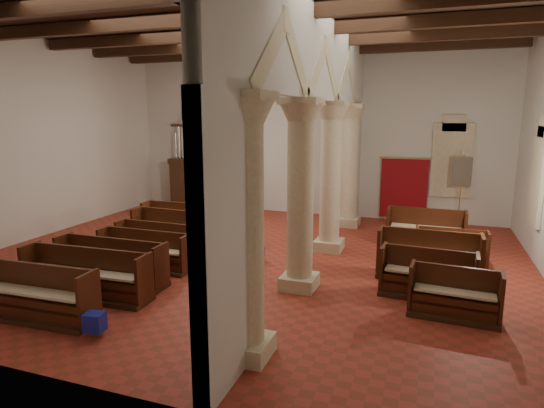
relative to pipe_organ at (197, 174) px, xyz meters
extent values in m
plane|color=maroon|center=(4.50, -5.50, -1.37)|extent=(14.00, 14.00, 0.00)
plane|color=#331C11|center=(4.50, -5.50, 4.63)|extent=(14.00, 14.00, 0.00)
cube|color=beige|center=(4.50, 0.50, 1.63)|extent=(14.00, 0.02, 6.00)
cube|color=beige|center=(4.50, -11.50, 1.63)|extent=(14.00, 0.02, 6.00)
cube|color=beige|center=(-2.50, -5.50, 1.63)|extent=(0.02, 12.00, 6.00)
cube|color=beige|center=(6.30, -10.00, -1.22)|extent=(0.75, 0.75, 0.30)
cylinder|color=beige|center=(6.30, -10.00, 0.58)|extent=(0.56, 0.56, 3.30)
cube|color=beige|center=(6.30, -7.00, -1.22)|extent=(0.75, 0.75, 0.30)
cylinder|color=beige|center=(6.30, -7.00, 0.58)|extent=(0.56, 0.56, 3.30)
cube|color=beige|center=(6.30, -4.00, -1.22)|extent=(0.75, 0.75, 0.30)
cylinder|color=beige|center=(6.30, -4.00, 0.58)|extent=(0.56, 0.56, 3.30)
cube|color=beige|center=(6.30, -1.00, -1.22)|extent=(0.75, 0.75, 0.30)
cylinder|color=beige|center=(6.30, -1.00, 0.58)|extent=(0.56, 0.56, 3.30)
cube|color=beige|center=(6.30, -5.50, 3.66)|extent=(0.25, 11.90, 1.93)
cube|color=#2E6752|center=(11.48, -3.00, 0.83)|extent=(0.03, 1.00, 2.20)
cube|color=#2E6752|center=(9.50, 0.48, 0.83)|extent=(1.00, 0.03, 2.20)
cube|color=#372211|center=(0.00, 0.00, -0.47)|extent=(2.00, 0.80, 1.80)
cube|color=#372211|center=(0.00, 0.00, 0.53)|extent=(2.10, 0.85, 0.20)
cube|color=black|center=(2.20, 0.00, -1.31)|extent=(0.66, 0.66, 0.11)
cube|color=black|center=(2.20, 0.00, -0.74)|extent=(0.32, 0.32, 1.26)
cube|color=black|center=(2.20, -0.09, -0.06)|extent=(0.69, 0.63, 0.22)
cube|color=maroon|center=(8.00, 0.42, -0.22)|extent=(1.60, 0.06, 2.10)
cylinder|color=gold|center=(8.00, 0.40, 0.88)|extent=(1.80, 0.04, 0.04)
cone|color=#372211|center=(9.80, -0.51, -1.31)|extent=(0.39, 0.39, 0.13)
cylinder|color=gold|center=(9.80, -0.51, -0.08)|extent=(0.04, 0.04, 2.59)
cylinder|color=gold|center=(9.80, -0.51, 1.11)|extent=(0.13, 0.75, 0.03)
cube|color=navy|center=(9.80, -0.53, 0.57)|extent=(0.59, 0.10, 0.92)
cube|color=navy|center=(3.61, -10.27, -1.11)|extent=(0.36, 0.30, 0.32)
cube|color=#16148F|center=(4.27, -7.34, -1.11)|extent=(0.40, 0.38, 0.32)
cube|color=navy|center=(4.77, -5.54, -1.13)|extent=(0.30, 0.25, 0.28)
cylinder|color=silver|center=(1.29, -9.27, -1.21)|extent=(0.88, 0.38, 0.09)
cylinder|color=white|center=(3.03, -8.65, -1.21)|extent=(1.00, 0.27, 0.10)
cube|color=#372211|center=(2.03, -10.09, -1.32)|extent=(2.64, 0.77, 0.10)
cube|color=#41200E|center=(2.03, -10.13, -1.06)|extent=(2.48, 0.48, 0.44)
cube|color=#41200E|center=(2.03, -9.91, -0.81)|extent=(2.47, 0.16, 0.92)
cube|color=#41200E|center=(3.30, -10.07, -0.81)|extent=(0.09, 0.58, 0.92)
cube|color=beige|center=(2.03, -10.13, -0.81)|extent=(2.38, 0.44, 0.05)
cube|color=#372211|center=(2.25, -8.94, -1.32)|extent=(2.88, 0.80, 0.10)
cube|color=#43210E|center=(2.25, -8.99, -1.05)|extent=(2.72, 0.50, 0.44)
cube|color=#43210E|center=(2.25, -8.76, -0.81)|extent=(2.71, 0.18, 0.93)
cube|color=#43210E|center=(0.86, -8.92, -0.81)|extent=(0.09, 0.59, 0.93)
cube|color=#43210E|center=(3.65, -8.92, -0.81)|extent=(0.09, 0.59, 0.93)
cube|color=beige|center=(2.25, -8.99, -0.81)|extent=(2.61, 0.46, 0.05)
cube|color=#372211|center=(2.23, -8.12, -1.32)|extent=(2.67, 0.68, 0.10)
cube|color=#42170E|center=(2.23, -8.16, -1.06)|extent=(2.52, 0.39, 0.43)
cube|color=#42170E|center=(2.23, -7.94, -0.82)|extent=(2.52, 0.07, 0.92)
cube|color=#42170E|center=(0.93, -8.10, -0.82)|extent=(0.07, 0.58, 0.92)
cube|color=#42170E|center=(3.53, -8.10, -0.82)|extent=(0.07, 0.58, 0.92)
cube|color=beige|center=(2.23, -8.16, -0.82)|extent=(2.42, 0.35, 0.05)
cube|color=#372211|center=(2.35, -7.02, -1.33)|extent=(2.41, 0.64, 0.09)
cube|color=#391A0C|center=(2.35, -7.07, -1.08)|extent=(2.26, 0.37, 0.41)
cube|color=#391A0C|center=(2.35, -6.86, -0.85)|extent=(2.26, 0.07, 0.86)
cube|color=#391A0C|center=(1.19, -7.01, -0.85)|extent=(0.07, 0.54, 0.86)
cube|color=#391A0C|center=(3.52, -7.01, -0.85)|extent=(0.07, 0.54, 0.86)
cube|color=beige|center=(2.35, -7.07, -0.85)|extent=(2.17, 0.33, 0.05)
cube|color=#372211|center=(2.46, -6.27, -1.33)|extent=(2.79, 0.69, 0.09)
cube|color=#3C1B0C|center=(2.46, -6.31, -1.08)|extent=(2.63, 0.42, 0.41)
cube|color=#3C1B0C|center=(2.46, -6.10, -0.85)|extent=(2.63, 0.12, 0.86)
cube|color=#3C1B0C|center=(1.11, -6.25, -0.85)|extent=(0.07, 0.55, 0.86)
cube|color=#3C1B0C|center=(3.82, -6.25, -0.85)|extent=(0.07, 0.55, 0.86)
cube|color=beige|center=(2.46, -6.31, -0.85)|extent=(2.53, 0.38, 0.05)
cube|color=#372211|center=(2.27, -5.32, -1.32)|extent=(2.80, 0.89, 0.10)
cube|color=#3D180D|center=(2.27, -5.37, -1.03)|extent=(2.63, 0.57, 0.47)
cube|color=#3D180D|center=(2.27, -5.13, -0.78)|extent=(2.61, 0.23, 0.98)
cube|color=#3D180D|center=(0.92, -5.30, -0.78)|extent=(0.11, 0.62, 0.98)
cube|color=#3D180D|center=(3.62, -5.30, -0.78)|extent=(0.11, 0.62, 0.98)
cube|color=beige|center=(2.27, -5.37, -0.78)|extent=(2.53, 0.52, 0.05)
cube|color=#372211|center=(2.23, -4.30, -1.32)|extent=(3.30, 0.88, 0.10)
cube|color=#3B180C|center=(2.23, -4.35, -1.03)|extent=(3.14, 0.56, 0.47)
cube|color=#3B180C|center=(2.23, -4.11, -0.77)|extent=(3.12, 0.21, 0.99)
cube|color=#3B180C|center=(0.63, -4.28, -0.77)|extent=(0.10, 0.63, 0.99)
cube|color=#3B180C|center=(3.83, -4.28, -0.77)|extent=(0.10, 0.63, 0.99)
cube|color=beige|center=(2.23, -4.35, -0.77)|extent=(3.01, 0.51, 0.05)
cube|color=#372211|center=(9.42, -7.45, -1.33)|extent=(1.66, 0.75, 0.09)
cube|color=#451E0E|center=(9.42, -7.50, -1.07)|extent=(1.49, 0.47, 0.41)
cube|color=#451E0E|center=(9.42, -7.29, -0.85)|extent=(1.47, 0.17, 0.87)
cube|color=#451E0E|center=(8.64, -7.43, -0.85)|extent=(0.10, 0.55, 0.87)
cube|color=#451E0E|center=(10.19, -7.43, -0.85)|extent=(0.10, 0.55, 0.87)
cube|color=beige|center=(9.42, -7.50, -0.85)|extent=(1.43, 0.42, 0.05)
cube|color=#372211|center=(8.93, -6.61, -1.32)|extent=(1.94, 0.80, 0.10)
cube|color=#3D1E0D|center=(8.93, -6.66, -1.06)|extent=(1.77, 0.50, 0.44)
cube|color=#3D1E0D|center=(8.93, -6.44, -0.81)|extent=(1.75, 0.18, 0.92)
cube|color=#3D1E0D|center=(8.02, -6.59, -0.81)|extent=(0.10, 0.59, 0.92)
cube|color=#3D1E0D|center=(9.85, -6.59, -0.81)|extent=(0.10, 0.59, 0.92)
cube|color=beige|center=(8.93, -6.66, -0.81)|extent=(1.70, 0.45, 0.05)
cube|color=#372211|center=(8.93, -5.49, -1.32)|extent=(2.27, 0.78, 0.11)
cube|color=#37120B|center=(8.93, -5.54, -1.02)|extent=(2.12, 0.45, 0.48)
cube|color=#37120B|center=(8.93, -5.30, -0.75)|extent=(2.12, 0.10, 1.02)
cube|color=#37120B|center=(7.84, -5.47, -0.75)|extent=(0.08, 0.65, 1.02)
cube|color=#37120B|center=(10.03, -5.47, -0.75)|extent=(0.08, 0.65, 1.02)
cube|color=beige|center=(8.93, -5.54, -0.75)|extent=(2.03, 0.41, 0.05)
cube|color=#372211|center=(9.45, -4.40, -1.33)|extent=(1.72, 0.66, 0.09)
cube|color=#3C120C|center=(9.45, -4.44, -1.07)|extent=(1.57, 0.39, 0.41)
cube|color=#3C120C|center=(9.45, -4.23, -0.85)|extent=(1.57, 0.09, 0.87)
cube|color=#3C120C|center=(8.63, -4.38, -0.85)|extent=(0.07, 0.55, 0.87)
cube|color=#3C120C|center=(10.27, -4.38, -0.85)|extent=(0.07, 0.55, 0.87)
cube|color=beige|center=(9.45, -4.44, -0.85)|extent=(1.51, 0.35, 0.05)
cube|color=#372211|center=(8.83, -2.88, -1.32)|extent=(2.14, 0.78, 0.11)
cube|color=#371D0B|center=(8.83, -2.93, -1.03)|extent=(1.98, 0.46, 0.48)
cube|color=#371D0B|center=(8.83, -2.69, -0.76)|extent=(1.97, 0.11, 1.01)
cube|color=#371D0B|center=(7.80, -2.86, -0.76)|extent=(0.09, 0.64, 1.01)
cube|color=#371D0B|center=(9.85, -2.86, -0.76)|extent=(0.09, 0.64, 1.01)
cube|color=beige|center=(8.83, -2.93, -0.76)|extent=(1.90, 0.41, 0.05)
camera|label=1|loc=(8.85, -16.06, 2.38)|focal=30.00mm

